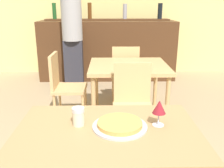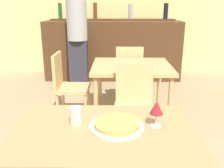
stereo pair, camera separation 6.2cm
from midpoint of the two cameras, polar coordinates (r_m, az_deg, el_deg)
wall_back at (r=5.36m, az=0.59°, el=17.57°), size 8.00×0.05×2.80m
dining_table_near at (r=1.52m, az=-0.59°, el=-13.18°), size 1.07×0.72×0.73m
dining_table_far at (r=3.05m, az=5.05°, el=2.85°), size 0.94×0.84×0.72m
bar_counter at (r=4.93m, az=0.52°, el=7.72°), size 2.60×0.56×1.12m
bar_back_shelf at (r=5.00m, az=0.85°, el=15.05°), size 2.39×0.24×0.33m
chair_far_side_front at (r=2.53m, az=5.86°, el=-3.81°), size 0.40×0.40×0.86m
chair_far_side_back at (r=3.66m, az=4.36°, el=3.05°), size 0.40×0.40×0.86m
chair_far_side_left at (r=3.13m, az=-9.80°, el=0.31°), size 0.40×0.40×0.86m
pizza_tray at (r=1.49m, az=2.31°, el=-9.35°), size 0.32×0.32×0.04m
cheese_shaker at (r=1.51m, az=-7.10°, el=-7.23°), size 0.07×0.07×0.11m
person_standing at (r=4.34m, az=-7.52°, el=11.42°), size 0.34×0.34×1.75m
wine_glass at (r=1.49m, az=11.34°, el=-5.47°), size 0.08×0.08×0.16m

